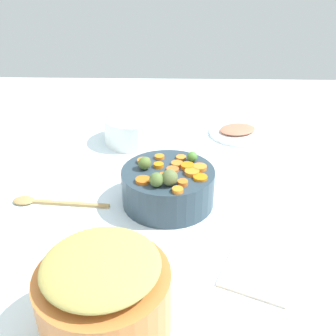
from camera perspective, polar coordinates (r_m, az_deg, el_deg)
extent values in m
cube|color=white|center=(1.06, -1.38, -5.48)|extent=(2.40, 2.40, 0.02)
cylinder|color=#2D3F4C|center=(1.02, 0.00, -2.90)|extent=(0.25, 0.25, 0.10)
cylinder|color=#CB7437|center=(0.70, -9.34, -19.19)|extent=(0.23, 0.23, 0.13)
ellipsoid|color=tan|center=(0.64, -9.96, -14.06)|extent=(0.20, 0.20, 0.04)
cylinder|color=orange|center=(0.97, -0.56, -1.20)|extent=(0.04, 0.04, 0.01)
cylinder|color=orange|center=(0.91, 1.45, -3.30)|extent=(0.04, 0.04, 0.01)
cylinder|color=orange|center=(1.04, -3.66, 1.05)|extent=(0.04, 0.04, 0.01)
cylinder|color=orange|center=(1.00, 4.75, 0.06)|extent=(0.05, 0.05, 0.01)
cylinder|color=orange|center=(1.01, 2.93, 0.25)|extent=(0.05, 0.05, 0.01)
cylinder|color=orange|center=(1.01, -1.66, 0.42)|extent=(0.03, 0.03, 0.01)
cylinder|color=orange|center=(0.99, 0.68, -0.31)|extent=(0.04, 0.04, 0.01)
cylinder|color=orange|center=(0.95, -3.75, -1.84)|extent=(0.05, 0.05, 0.01)
cylinder|color=orange|center=(0.98, 3.58, -0.63)|extent=(0.05, 0.05, 0.01)
cylinder|color=orange|center=(0.96, 4.83, -1.42)|extent=(0.04, 0.04, 0.01)
cylinder|color=orange|center=(1.06, -1.53, 1.66)|extent=(0.03, 0.03, 0.01)
cylinder|color=orange|center=(1.06, 1.96, 1.57)|extent=(0.03, 0.03, 0.01)
cylinder|color=orange|center=(0.93, 2.19, -2.20)|extent=(0.03, 0.03, 0.01)
cylinder|color=orange|center=(1.02, 1.35, 0.67)|extent=(0.04, 0.04, 0.01)
sphere|color=#577237|center=(0.92, -1.87, -1.75)|extent=(0.04, 0.04, 0.04)
sphere|color=#4E8938|center=(1.04, 3.62, 1.69)|extent=(0.03, 0.03, 0.03)
sphere|color=#5B6C3D|center=(0.93, 0.25, -1.43)|extent=(0.04, 0.04, 0.04)
sphere|color=#577333|center=(1.00, -3.50, 0.72)|extent=(0.03, 0.03, 0.03)
cube|color=tan|center=(1.07, -14.48, -5.18)|extent=(0.22, 0.03, 0.01)
ellipsoid|color=tan|center=(1.12, -20.68, -4.53)|extent=(0.06, 0.05, 0.01)
cylinder|color=white|center=(1.38, -4.97, 5.78)|extent=(0.22, 0.22, 0.09)
cylinder|color=white|center=(1.47, 10.76, 5.12)|extent=(0.23, 0.23, 0.01)
ellipsoid|color=#C5765B|center=(1.46, 10.32, 5.69)|extent=(0.17, 0.16, 0.02)
cube|color=beige|center=(0.85, 13.10, -15.36)|extent=(0.18, 0.17, 0.01)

